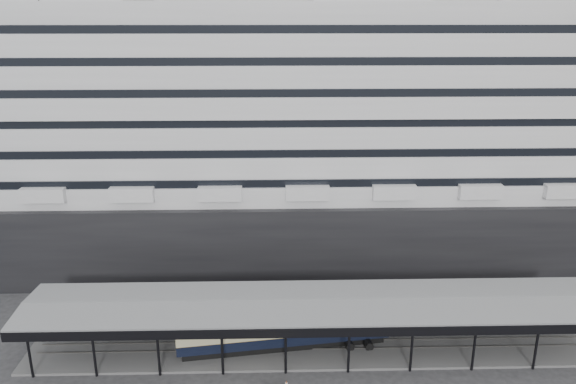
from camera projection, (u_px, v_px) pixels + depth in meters
name	position (u px, v px, depth m)	size (l,w,h in m)	color
ground	(318.00, 378.00, 51.03)	(200.00, 200.00, 0.00)	#323234
cruise_ship	(302.00, 116.00, 75.80)	(130.00, 30.00, 43.90)	black
platform_canopy	(314.00, 326.00, 55.05)	(56.00, 9.18, 5.30)	slate
pullman_carriage	(284.00, 326.00, 54.94)	(20.98, 5.53, 20.43)	black
traffic_cone_left	(286.00, 384.00, 49.62)	(0.39, 0.39, 0.76)	#F1570D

